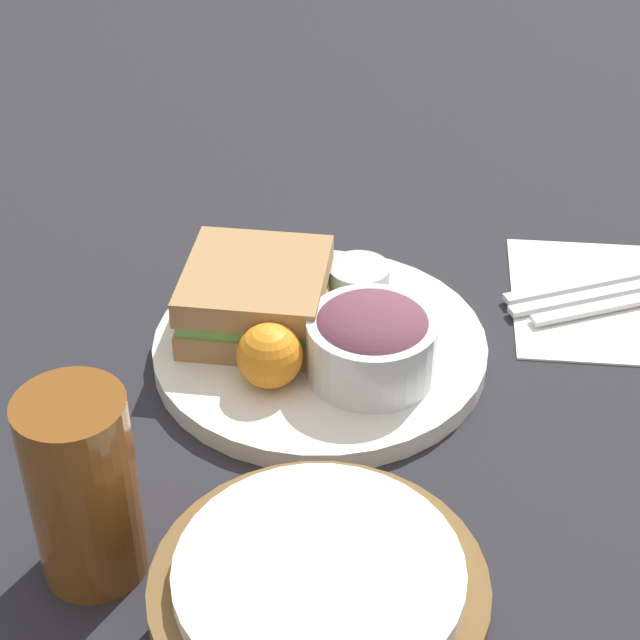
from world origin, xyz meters
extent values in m
plane|color=#232328|center=(0.00, 0.00, 0.00)|extent=(4.00, 4.00, 0.00)
cylinder|color=white|center=(0.00, 0.00, 0.01)|extent=(0.27, 0.27, 0.02)
cube|color=#A37A4C|center=(0.05, -0.02, 0.03)|extent=(0.12, 0.12, 0.02)
cube|color=#6BB24C|center=(0.05, -0.02, 0.04)|extent=(0.11, 0.12, 0.01)
cube|color=#A37A4C|center=(0.05, -0.02, 0.06)|extent=(0.12, 0.12, 0.02)
cylinder|color=white|center=(-0.04, 0.04, 0.04)|extent=(0.10, 0.10, 0.05)
ellipsoid|color=brown|center=(-0.04, 0.04, 0.06)|extent=(0.09, 0.09, 0.04)
cylinder|color=#B7B7BC|center=(-0.03, -0.06, 0.03)|extent=(0.05, 0.05, 0.03)
sphere|color=orange|center=(0.03, 0.06, 0.04)|extent=(0.05, 0.05, 0.05)
cylinder|color=brown|center=(0.12, 0.23, 0.07)|extent=(0.07, 0.07, 0.14)
cylinder|color=brown|center=(-0.03, 0.29, 0.03)|extent=(0.19, 0.19, 0.06)
cylinder|color=white|center=(-0.03, 0.29, 0.07)|extent=(0.17, 0.17, 0.01)
cube|color=white|center=(-0.23, -0.10, 0.00)|extent=(0.15, 0.18, 0.00)
cube|color=silver|center=(-0.23, -0.12, 0.01)|extent=(0.15, 0.08, 0.01)
cube|color=silver|center=(-0.23, -0.10, 0.01)|extent=(0.16, 0.08, 0.01)
cube|color=silver|center=(-0.24, -0.09, 0.01)|extent=(0.14, 0.07, 0.01)
camera|label=1|loc=(-0.07, 0.68, 0.54)|focal=60.00mm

